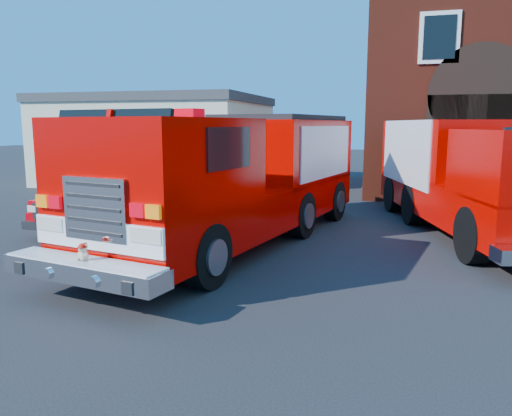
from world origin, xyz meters
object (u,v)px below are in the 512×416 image
(side_building, at_px, (160,139))
(fire_engine, at_px, (241,176))
(secondary_truck, at_px, (472,172))
(pickup_truck, at_px, (115,198))

(side_building, distance_m, fire_engine, 14.23)
(side_building, relative_size, secondary_truck, 1.03)
(side_building, height_order, fire_engine, side_building)
(pickup_truck, xyz_separation_m, secondary_truck, (9.95, 1.70, 0.87))
(fire_engine, bearing_deg, side_building, 124.00)
(pickup_truck, bearing_deg, fire_engine, -14.27)
(pickup_truck, distance_m, secondary_truck, 10.14)
(fire_engine, xyz_separation_m, secondary_truck, (5.72, 2.77, -0.00))
(pickup_truck, height_order, secondary_truck, secondary_truck)
(side_building, bearing_deg, pickup_truck, -70.85)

